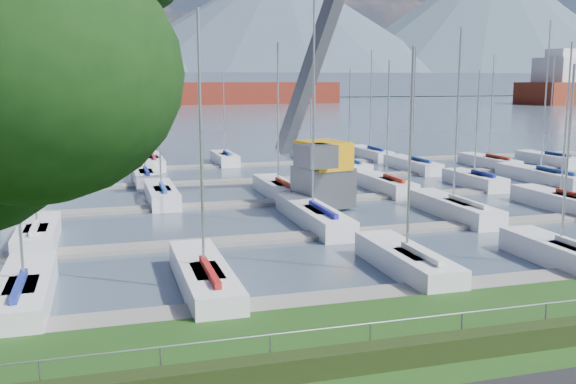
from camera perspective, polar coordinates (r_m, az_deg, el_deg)
name	(u,v)px	position (r m, az deg, el deg)	size (l,w,h in m)	color
water	(121,101)	(276.49, -14.67, 7.81)	(800.00, 540.00, 0.20)	#475668
hedge	(407,352)	(19.46, 10.57, -13.84)	(80.00, 0.70, 0.70)	black
fence	(402,320)	(19.47, 10.12, -11.11)	(0.04, 0.04, 80.00)	gray
foothill	(116,85)	(346.34, -15.08, 9.21)	(900.00, 80.00, 12.00)	#49566B
mountains	(122,17)	(422.90, -14.55, 14.82)	(1190.00, 360.00, 115.00)	#4A556C
docks	(231,205)	(43.83, -5.13, -1.13)	(90.00, 41.60, 0.25)	gray
crane	(324,123)	(43.33, 3.20, 6.17)	(6.75, 13.17, 22.35)	#585A5F
cargo_ship_mid	(201,93)	(234.50, -7.77, 8.70)	(93.28, 23.79, 21.50)	maroon
sailboat_fleet	(199,119)	(46.58, -7.91, 6.41)	(75.82, 49.18, 13.46)	#213FA6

